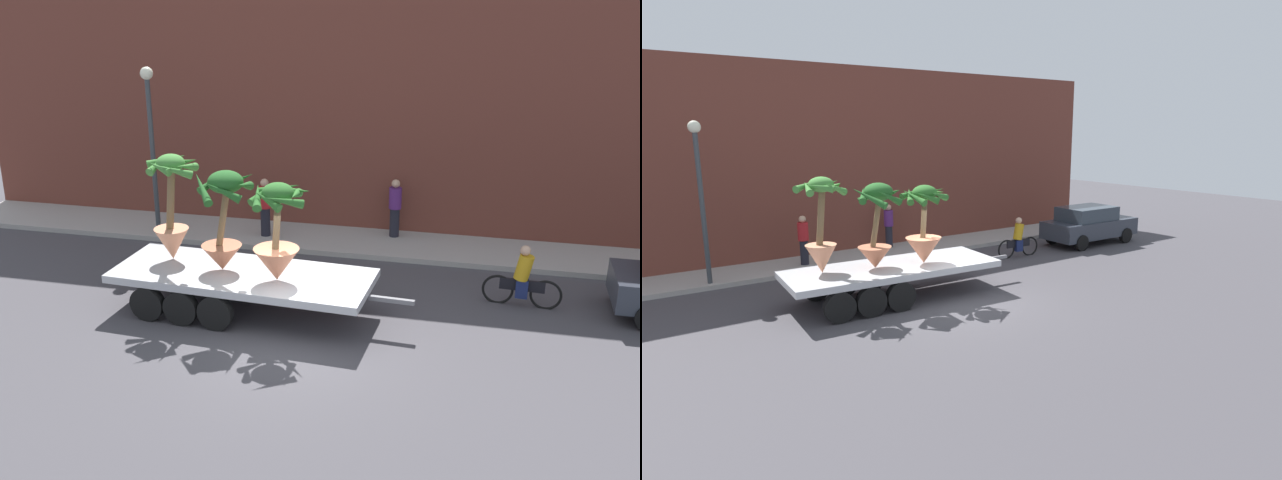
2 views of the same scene
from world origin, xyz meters
The scene contains 11 objects.
ground_plane centered at (0.00, 0.00, 0.00)m, with size 60.00×60.00×0.00m, color #423F44.
sidewalk centered at (0.00, 6.10, 0.07)m, with size 24.00×2.20×0.15m, color #A39E99.
building_facade centered at (0.00, 7.80, 3.53)m, with size 24.00×1.20×7.07m, color brown.
flatbed_trailer centered at (-1.70, 1.16, 0.76)m, with size 6.99×2.58×0.98m.
potted_palm_rear centered at (-0.53, 0.92, 1.96)m, with size 1.42×1.48×2.23m.
potted_palm_middle centered at (-1.86, 1.19, 2.16)m, with size 1.39×1.45×2.34m.
potted_palm_front centered at (-3.27, 1.56, 2.19)m, with size 1.35×1.40×2.55m.
cyclist centered at (4.82, 2.95, 0.67)m, with size 1.84×0.37×1.54m.
pedestrian_near_gate centered at (1.29, 6.67, 1.04)m, with size 0.36×0.36×1.71m.
pedestrian_far_left centered at (-2.37, 5.87, 1.04)m, with size 0.36×0.36×1.71m.
street_lamp centered at (-5.49, 5.30, 3.23)m, with size 0.36×0.36×4.83m.
Camera 1 is at (3.88, -13.55, 7.44)m, focal length 41.41 mm.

